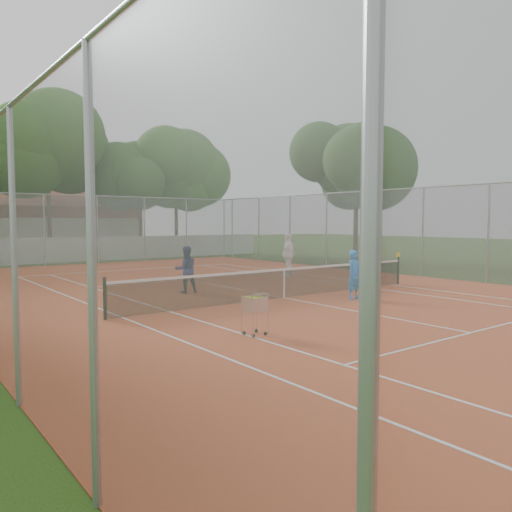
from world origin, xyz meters
TOP-DOWN VIEW (x-y plane):
  - ground at (0.00, 0.00)m, footprint 120.00×120.00m
  - court_pad at (0.00, 0.00)m, footprint 18.00×34.00m
  - court_lines at (0.00, 0.00)m, footprint 10.98×23.78m
  - tennis_net at (0.00, 0.00)m, footprint 11.88×0.10m
  - perimeter_fence at (0.00, 0.00)m, footprint 18.00×34.00m
  - boundary_wall at (0.00, 19.00)m, footprint 26.00×0.30m
  - clubhouse at (-2.00, 29.00)m, footprint 16.40×9.00m
  - tropical_trees at (0.00, 22.00)m, footprint 29.00×19.00m
  - player_near at (1.64, -1.53)m, footprint 0.59×0.40m
  - player_far_left at (-1.94, 2.96)m, footprint 0.91×0.78m
  - player_far_right at (4.30, 4.72)m, footprint 1.24×0.87m
  - ball_hopper at (-3.98, -3.67)m, footprint 0.48×0.48m

SIDE VIEW (x-z plane):
  - ground at x=0.00m, z-range 0.00..0.00m
  - court_pad at x=0.00m, z-range 0.00..0.02m
  - court_lines at x=0.00m, z-range 0.02..0.03m
  - ball_hopper at x=-3.98m, z-range 0.02..0.95m
  - tennis_net at x=0.00m, z-range 0.02..1.00m
  - boundary_wall at x=0.00m, z-range 0.00..1.50m
  - player_near at x=1.64m, z-range 0.02..1.58m
  - player_far_left at x=-1.94m, z-range 0.02..1.64m
  - player_far_right at x=4.30m, z-range 0.02..1.97m
  - perimeter_fence at x=0.00m, z-range 0.00..4.00m
  - clubhouse at x=-2.00m, z-range 0.00..4.40m
  - tropical_trees at x=0.00m, z-range 0.00..10.00m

